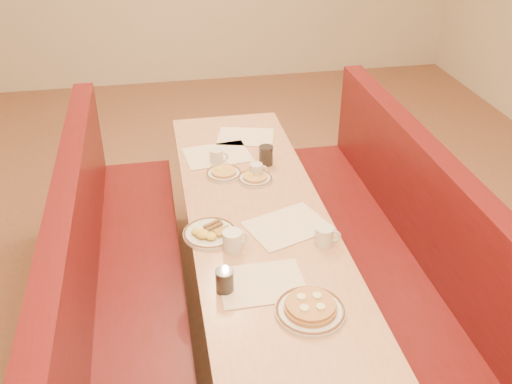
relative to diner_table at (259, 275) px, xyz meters
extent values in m
plane|color=#9E6647|center=(0.00, 0.00, -0.37)|extent=(8.00, 8.00, 0.00)
cube|color=black|center=(0.00, 0.00, -0.34)|extent=(0.55, 1.88, 0.06)
cube|color=black|center=(0.00, 0.00, -0.02)|extent=(0.15, 1.75, 0.71)
cube|color=tan|center=(0.00, 0.00, 0.36)|extent=(0.70, 2.50, 0.04)
cube|color=#4C3326|center=(-0.68, 0.00, -0.27)|extent=(0.55, 2.50, 0.20)
cube|color=#5D1014|center=(-0.68, 0.00, 0.00)|extent=(0.55, 2.50, 0.16)
cube|color=#5D1014|center=(-0.89, 0.00, 0.38)|extent=(0.12, 2.50, 0.60)
cube|color=#4C3326|center=(0.68, 0.00, -0.27)|extent=(0.55, 2.50, 0.20)
cube|color=#5D1014|center=(0.68, 0.00, 0.00)|extent=(0.55, 2.50, 0.16)
cube|color=#5D1014|center=(0.89, 0.00, 0.38)|extent=(0.12, 2.50, 0.60)
cube|color=#F6E2C0|center=(-0.08, -0.50, 0.38)|extent=(0.36, 0.27, 0.00)
cube|color=#F6E2C0|center=(0.12, -0.11, 0.38)|extent=(0.45, 0.39, 0.00)
cube|color=#F6E2C0|center=(-0.12, 0.69, 0.38)|extent=(0.41, 0.33, 0.00)
cube|color=#F6E2C0|center=(0.09, 0.90, 0.38)|extent=(0.40, 0.34, 0.00)
cylinder|color=beige|center=(0.07, -0.70, 0.38)|extent=(0.28, 0.28, 0.02)
torus|color=brown|center=(0.07, -0.70, 0.39)|extent=(0.28, 0.28, 0.01)
cylinder|color=#D8934D|center=(0.07, -0.70, 0.40)|extent=(0.21, 0.21, 0.02)
cylinder|color=#D8934D|center=(0.07, -0.70, 0.42)|extent=(0.20, 0.20, 0.02)
cylinder|color=#F7EEA1|center=(0.11, -0.67, 0.43)|extent=(0.04, 0.04, 0.01)
cylinder|color=#F7EEA1|center=(0.04, -0.67, 0.43)|extent=(0.04, 0.04, 0.01)
cylinder|color=#F7EEA1|center=(0.04, -0.73, 0.43)|extent=(0.04, 0.04, 0.01)
cylinder|color=#F7EEA1|center=(0.10, -0.74, 0.43)|extent=(0.04, 0.04, 0.01)
cylinder|color=beige|center=(-0.26, -0.11, 0.38)|extent=(0.26, 0.26, 0.02)
torus|color=brown|center=(-0.26, -0.11, 0.39)|extent=(0.25, 0.25, 0.01)
ellipsoid|color=yellow|center=(-0.30, -0.14, 0.41)|extent=(0.06, 0.06, 0.04)
ellipsoid|color=yellow|center=(-0.26, -0.16, 0.41)|extent=(0.06, 0.06, 0.03)
ellipsoid|color=yellow|center=(-0.32, -0.11, 0.41)|extent=(0.05, 0.05, 0.03)
cylinder|color=brown|center=(-0.23, -0.08, 0.40)|extent=(0.09, 0.06, 0.02)
cylinder|color=brown|center=(-0.24, -0.05, 0.40)|extent=(0.09, 0.06, 0.02)
cube|color=#B68A38|center=(-0.20, -0.12, 0.40)|extent=(0.09, 0.08, 0.02)
cylinder|color=beige|center=(0.05, 0.37, 0.38)|extent=(0.19, 0.19, 0.01)
torus|color=brown|center=(0.05, 0.37, 0.39)|extent=(0.19, 0.19, 0.01)
cylinder|color=#E88F51|center=(0.05, 0.37, 0.40)|extent=(0.14, 0.14, 0.01)
ellipsoid|color=yellow|center=(0.02, 0.38, 0.40)|extent=(0.04, 0.04, 0.02)
cylinder|color=beige|center=(-0.11, 0.45, 0.38)|extent=(0.20, 0.20, 0.02)
torus|color=brown|center=(-0.11, 0.45, 0.39)|extent=(0.20, 0.20, 0.01)
cylinder|color=#E88F51|center=(-0.11, 0.45, 0.40)|extent=(0.14, 0.14, 0.02)
ellipsoid|color=yellow|center=(-0.14, 0.47, 0.41)|extent=(0.04, 0.04, 0.02)
cylinder|color=beige|center=(0.25, -0.27, 0.42)|extent=(0.09, 0.09, 0.09)
torus|color=beige|center=(0.30, -0.28, 0.42)|extent=(0.07, 0.03, 0.07)
cylinder|color=black|center=(0.25, -0.27, 0.46)|extent=(0.07, 0.07, 0.01)
cylinder|color=beige|center=(-0.17, -0.24, 0.42)|extent=(0.09, 0.09, 0.10)
torus|color=beige|center=(-0.12, -0.22, 0.42)|extent=(0.07, 0.03, 0.07)
cylinder|color=black|center=(-0.17, -0.24, 0.47)|extent=(0.08, 0.08, 0.01)
cylinder|color=beige|center=(0.06, 0.41, 0.41)|extent=(0.07, 0.07, 0.08)
torus|color=beige|center=(0.10, 0.40, 0.41)|extent=(0.06, 0.02, 0.05)
cylinder|color=black|center=(0.06, 0.41, 0.45)|extent=(0.06, 0.06, 0.01)
cylinder|color=beige|center=(-0.13, 0.60, 0.42)|extent=(0.08, 0.08, 0.08)
torus|color=beige|center=(-0.09, 0.59, 0.42)|extent=(0.06, 0.03, 0.06)
cylinder|color=black|center=(-0.13, 0.60, 0.45)|extent=(0.07, 0.07, 0.01)
cylinder|color=black|center=(-0.24, -0.51, 0.43)|extent=(0.07, 0.07, 0.10)
cylinder|color=silver|center=(-0.24, -0.51, 0.43)|extent=(0.08, 0.08, 0.11)
cylinder|color=black|center=(0.15, 0.54, 0.43)|extent=(0.08, 0.08, 0.11)
cylinder|color=silver|center=(0.15, 0.54, 0.43)|extent=(0.08, 0.08, 0.11)
camera|label=1|loc=(-0.45, -2.31, 1.98)|focal=40.00mm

